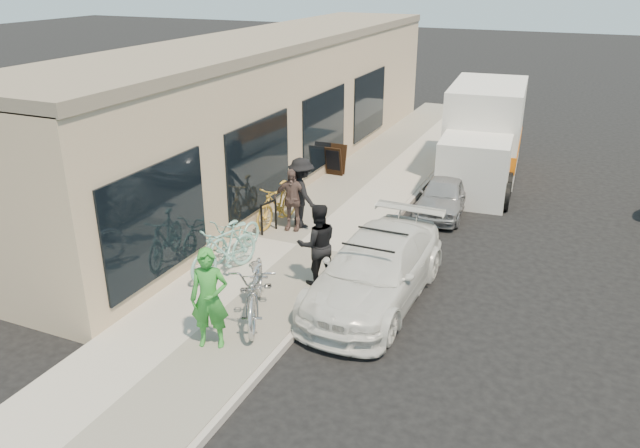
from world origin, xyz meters
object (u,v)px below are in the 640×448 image
(bystander_a, at_px, (301,193))
(woman_rider, at_px, (209,299))
(sandwich_board, at_px, (335,160))
(man_standing, at_px, (317,244))
(cruiser_bike_b, at_px, (235,236))
(cruiser_bike_c, at_px, (277,204))
(sedan_silver, at_px, (444,195))
(tandem_bike, at_px, (256,286))
(bystander_b, at_px, (292,199))
(cruiser_bike_a, at_px, (224,250))
(bike_rack, at_px, (269,214))
(moving_truck, at_px, (483,138))
(sedan_white, at_px, (375,270))

(bystander_a, bearing_deg, woman_rider, 134.02)
(sandwich_board, bearing_deg, woman_rider, -77.92)
(man_standing, bearing_deg, cruiser_bike_b, -49.16)
(cruiser_bike_c, bearing_deg, woman_rider, -67.02)
(sedan_silver, height_order, man_standing, man_standing)
(sedan_silver, relative_size, cruiser_bike_b, 1.73)
(tandem_bike, distance_m, bystander_b, 4.11)
(woman_rider, bearing_deg, cruiser_bike_a, 96.36)
(sedan_silver, relative_size, cruiser_bike_c, 1.71)
(man_standing, distance_m, cruiser_bike_c, 3.30)
(bike_rack, bearing_deg, moving_truck, 61.18)
(cruiser_bike_b, distance_m, bystander_a, 2.21)
(man_standing, height_order, bystander_b, man_standing)
(moving_truck, distance_m, cruiser_bike_b, 9.12)
(bike_rack, height_order, sedan_silver, sedan_silver)
(man_standing, height_order, cruiser_bike_a, man_standing)
(sedan_white, height_order, bystander_b, bystander_b)
(bike_rack, distance_m, woman_rider, 4.90)
(bike_rack, relative_size, sedan_white, 0.17)
(man_standing, xyz_separation_m, cruiser_bike_a, (-1.92, -0.41, -0.30))
(sedan_silver, distance_m, moving_truck, 3.57)
(bike_rack, bearing_deg, woman_rider, -73.18)
(sandwich_board, height_order, cruiser_bike_b, sandwich_board)
(moving_truck, height_order, tandem_bike, moving_truck)
(man_standing, bearing_deg, bystander_b, -90.16)
(woman_rider, height_order, cruiser_bike_a, woman_rider)
(sandwich_board, relative_size, cruiser_bike_c, 0.52)
(sedan_white, relative_size, tandem_bike, 1.98)
(cruiser_bike_c, bearing_deg, cruiser_bike_a, -77.48)
(sedan_white, relative_size, man_standing, 2.66)
(man_standing, xyz_separation_m, bystander_b, (-1.70, 2.30, -0.08))
(sandwich_board, distance_m, moving_truck, 4.55)
(moving_truck, bearing_deg, sedan_silver, -99.93)
(sedan_white, bearing_deg, sedan_silver, 90.26)
(sedan_silver, height_order, cruiser_bike_c, cruiser_bike_c)
(cruiser_bike_c, bearing_deg, cruiser_bike_b, -83.21)
(bike_rack, height_order, bystander_b, bystander_b)
(sandwich_board, xyz_separation_m, cruiser_bike_c, (0.22, -4.25, 0.06))
(sedan_white, distance_m, sedan_silver, 5.20)
(bike_rack, relative_size, cruiser_bike_b, 0.46)
(sedan_silver, height_order, cruiser_bike_a, cruiser_bike_a)
(cruiser_bike_c, relative_size, bystander_a, 1.00)
(bike_rack, bearing_deg, tandem_bike, -65.11)
(sedan_silver, xyz_separation_m, tandem_bike, (-1.81, -6.88, 0.24))
(sedan_white, bearing_deg, bystander_a, 139.40)
(moving_truck, relative_size, man_standing, 3.44)
(sandwich_board, xyz_separation_m, man_standing, (2.39, -6.71, 0.39))
(sedan_white, distance_m, moving_truck, 8.71)
(woman_rider, height_order, cruiser_bike_c, woman_rider)
(moving_truck, height_order, bystander_b, moving_truck)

